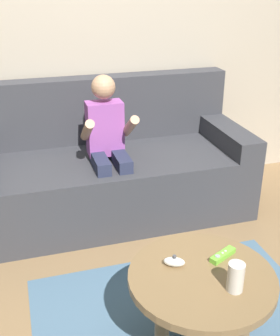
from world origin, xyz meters
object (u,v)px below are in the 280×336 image
object	(u,v)px
nunchuk_white	(174,262)
person_seated_on_couch	(108,144)
couch	(111,169)
soda_can	(236,277)
game_remote_lime_near_edge	(223,255)
coffee_table	(200,287)

from	to	relation	value
nunchuk_white	person_seated_on_couch	bearing A→B (deg)	91.69
couch	soda_can	world-z (taller)	couch
couch	game_remote_lime_near_edge	world-z (taller)	couch
coffee_table	nunchuk_white	size ratio (longest dim) A/B	6.12
soda_can	nunchuk_white	bearing A→B (deg)	129.84
game_remote_lime_near_edge	couch	bearing A→B (deg)	98.87
person_seated_on_couch	nunchuk_white	distance (m)	1.11
person_seated_on_couch	soda_can	world-z (taller)	person_seated_on_couch
person_seated_on_couch	soda_can	distance (m)	1.33
person_seated_on_couch	coffee_table	distance (m)	1.21
game_remote_lime_near_edge	soda_can	size ratio (longest dim) A/B	1.16
person_seated_on_couch	game_remote_lime_near_edge	xyz separation A→B (m)	(0.26, -1.11, -0.13)
person_seated_on_couch	coffee_table	world-z (taller)	person_seated_on_couch
person_seated_on_couch	soda_can	xyz separation A→B (m)	(0.21, -1.31, -0.08)
couch	soda_can	size ratio (longest dim) A/B	15.15
person_seated_on_couch	game_remote_lime_near_edge	size ratio (longest dim) A/B	7.02
couch	soda_can	xyz separation A→B (m)	(0.15, -1.49, 0.18)
couch	game_remote_lime_near_edge	xyz separation A→B (m)	(0.20, -1.29, 0.14)
coffee_table	soda_can	world-z (taller)	soda_can
person_seated_on_couch	game_remote_lime_near_edge	world-z (taller)	person_seated_on_couch
coffee_table	nunchuk_white	world-z (taller)	nunchuk_white
person_seated_on_couch	game_remote_lime_near_edge	distance (m)	1.14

